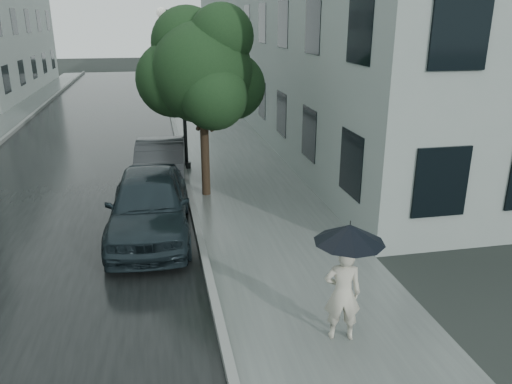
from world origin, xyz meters
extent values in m
plane|color=black|center=(0.00, 0.00, 0.00)|extent=(120.00, 120.00, 0.00)
cube|color=slate|center=(0.25, 12.00, 0.00)|extent=(3.50, 60.00, 0.01)
cube|color=slate|center=(-1.57, 12.00, 0.07)|extent=(0.15, 60.00, 0.15)
cube|color=black|center=(-5.08, 12.00, 0.00)|extent=(6.85, 60.00, 0.00)
cube|color=gray|center=(5.50, 19.50, 4.50)|extent=(7.00, 36.00, 9.00)
cube|color=black|center=(2.02, 19.50, 4.50)|extent=(0.08, 32.40, 7.20)
cube|color=black|center=(-10.32, 30.00, 4.00)|extent=(0.08, 16.20, 6.40)
imported|color=#BDB9A6|center=(0.26, -1.00, 0.80)|extent=(0.64, 0.49, 1.58)
cylinder|color=black|center=(0.30, -1.03, 1.34)|extent=(0.02, 0.02, 0.66)
cone|color=black|center=(0.30, -1.03, 1.81)|extent=(1.27, 1.27, 0.28)
cylinder|color=black|center=(0.30, -1.03, 1.97)|extent=(0.02, 0.02, 0.08)
cylinder|color=black|center=(0.30, -1.03, 0.98)|extent=(0.03, 0.03, 0.06)
cylinder|color=#332619|center=(-1.08, 6.23, 1.19)|extent=(0.24, 0.24, 2.39)
sphere|color=#1C3A1A|center=(-1.08, 6.23, 3.43)|extent=(2.69, 2.69, 2.69)
sphere|color=#1C3A1A|center=(-0.25, 6.54, 3.01)|extent=(1.86, 1.86, 1.86)
sphere|color=#1C3A1A|center=(-1.81, 6.65, 3.22)|extent=(2.07, 2.07, 2.07)
sphere|color=#1C3A1A|center=(-0.88, 5.50, 2.90)|extent=(1.75, 1.75, 1.75)
sphere|color=#1C3A1A|center=(-1.39, 6.85, 4.15)|extent=(1.97, 1.97, 1.97)
sphere|color=#1C3A1A|center=(-0.57, 6.03, 4.36)|extent=(1.67, 1.67, 1.67)
cylinder|color=black|center=(-1.45, 9.00, 2.50)|extent=(0.12, 0.12, 5.00)
cylinder|color=black|center=(-1.45, 9.00, 0.10)|extent=(0.28, 0.28, 0.20)
cylinder|color=black|center=(-1.69, 9.06, 5.00)|extent=(0.51, 0.19, 0.08)
sphere|color=silver|center=(-1.99, 9.12, 4.95)|extent=(0.32, 0.32, 0.32)
imported|color=black|center=(-2.65, 3.64, 0.77)|extent=(2.01, 4.57, 1.53)
imported|color=#272A2D|center=(-2.32, 7.29, 0.68)|extent=(1.71, 4.16, 1.34)
camera|label=1|loc=(-2.38, -7.32, 4.80)|focal=35.00mm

